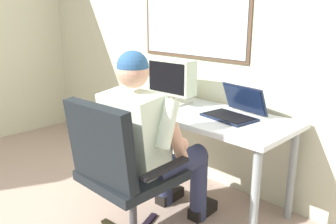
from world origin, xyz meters
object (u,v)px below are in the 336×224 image
(desk, at_px, (193,121))
(wine_glass, at_px, (130,88))
(office_chair, at_px, (119,166))
(crt_monitor, at_px, (172,78))
(laptop, at_px, (236,109))
(person_seated, at_px, (151,140))

(desk, bearing_deg, wine_glass, -166.41)
(office_chair, relative_size, wine_glass, 6.37)
(crt_monitor, height_order, laptop, crt_monitor)
(office_chair, distance_m, person_seated, 0.29)
(person_seated, bearing_deg, crt_monitor, 122.98)
(wine_glass, bearing_deg, office_chair, -44.12)
(person_seated, relative_size, laptop, 3.07)
(crt_monitor, bearing_deg, wine_glass, -147.85)
(office_chair, bearing_deg, laptop, 77.05)
(desk, relative_size, office_chair, 1.61)
(desk, distance_m, person_seated, 0.55)
(laptop, bearing_deg, person_seated, -109.42)
(desk, bearing_deg, crt_monitor, 169.72)
(office_chair, xyz_separation_m, laptop, (0.20, 0.89, 0.21))
(desk, relative_size, laptop, 3.88)
(office_chair, distance_m, crt_monitor, 1.01)
(desk, height_order, crt_monitor, crt_monitor)
(person_seated, xyz_separation_m, crt_monitor, (-0.38, 0.59, 0.27))
(desk, xyz_separation_m, office_chair, (0.12, -0.81, -0.07))
(wine_glass, bearing_deg, laptop, 13.70)
(desk, xyz_separation_m, crt_monitor, (-0.27, 0.05, 0.29))
(laptop, bearing_deg, crt_monitor, -176.97)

